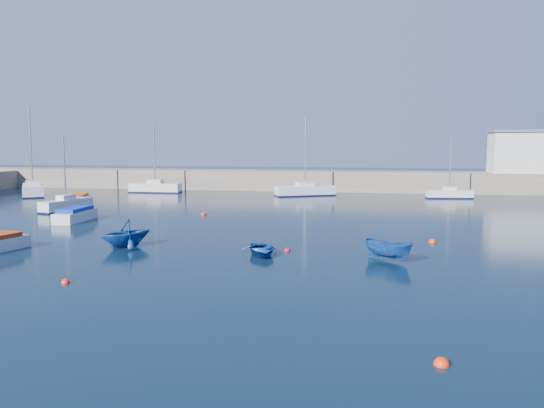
% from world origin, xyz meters
% --- Properties ---
extents(ground, '(220.00, 220.00, 0.00)m').
position_xyz_m(ground, '(0.00, 0.00, 0.00)').
color(ground, black).
rests_on(ground, ground).
extents(back_wall, '(96.00, 4.50, 2.60)m').
position_xyz_m(back_wall, '(0.00, 46.00, 1.30)').
color(back_wall, gray).
rests_on(back_wall, ground).
extents(harbor_office, '(10.00, 4.00, 5.00)m').
position_xyz_m(harbor_office, '(30.00, 46.00, 5.10)').
color(harbor_office, silver).
rests_on(harbor_office, back_wall).
extents(sailboat_3, '(2.94, 5.48, 7.13)m').
position_xyz_m(sailboat_3, '(-18.25, 21.23, 0.60)').
color(sailboat_3, silver).
rests_on(sailboat_3, ground).
extents(sailboat_4, '(6.41, 8.00, 10.57)m').
position_xyz_m(sailboat_4, '(-30.17, 33.96, 0.69)').
color(sailboat_4, silver).
rests_on(sailboat_4, ground).
extents(sailboat_5, '(6.55, 1.91, 8.70)m').
position_xyz_m(sailboat_5, '(-16.85, 39.68, 0.67)').
color(sailboat_5, silver).
rests_on(sailboat_5, ground).
extents(sailboat_6, '(7.34, 4.86, 9.44)m').
position_xyz_m(sailboat_6, '(2.44, 38.94, 0.67)').
color(sailboat_6, silver).
rests_on(sailboat_6, ground).
extents(sailboat_7, '(5.25, 2.01, 6.86)m').
position_xyz_m(sailboat_7, '(19.05, 38.62, 0.54)').
color(sailboat_7, silver).
rests_on(sailboat_7, ground).
extents(motorboat_1, '(1.70, 4.63, 1.13)m').
position_xyz_m(motorboat_1, '(-14.02, 15.45, 0.53)').
color(motorboat_1, silver).
rests_on(motorboat_1, ground).
extents(motorboat_2, '(3.47, 5.81, 1.13)m').
position_xyz_m(motorboat_2, '(-19.63, 25.27, 0.53)').
color(motorboat_2, silver).
rests_on(motorboat_2, ground).
extents(dinghy_center, '(3.02, 3.53, 0.62)m').
position_xyz_m(dinghy_center, '(3.48, 5.09, 0.31)').
color(dinghy_center, navy).
rests_on(dinghy_center, ground).
extents(dinghy_left, '(4.25, 4.32, 1.72)m').
position_xyz_m(dinghy_left, '(-5.23, 6.03, 0.86)').
color(dinghy_left, navy).
rests_on(dinghy_left, ground).
extents(dinghy_right, '(3.06, 2.60, 1.14)m').
position_xyz_m(dinghy_right, '(10.61, 4.91, 0.57)').
color(dinghy_right, navy).
rests_on(dinghy_right, ground).
extents(buoy_0, '(0.39, 0.39, 0.39)m').
position_xyz_m(buoy_0, '(-4.29, -2.39, 0.00)').
color(buoy_0, '#FF2F0D').
rests_on(buoy_0, ground).
extents(buoy_1, '(0.39, 0.39, 0.39)m').
position_xyz_m(buoy_1, '(4.80, 6.42, 0.00)').
color(buoy_1, red).
rests_on(buoy_1, ground).
extents(buoy_2, '(0.49, 0.49, 0.49)m').
position_xyz_m(buoy_2, '(13.68, 10.65, 0.00)').
color(buoy_2, '#FF2F0D').
rests_on(buoy_2, ground).
extents(buoy_3, '(0.49, 0.49, 0.49)m').
position_xyz_m(buoy_3, '(-4.69, 20.63, 0.00)').
color(buoy_3, '#FF2F0D').
rests_on(buoy_3, ground).
extents(buoy_5, '(0.47, 0.47, 0.47)m').
position_xyz_m(buoy_5, '(11.47, -8.86, 0.00)').
color(buoy_5, '#FF2F0D').
rests_on(buoy_5, ground).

